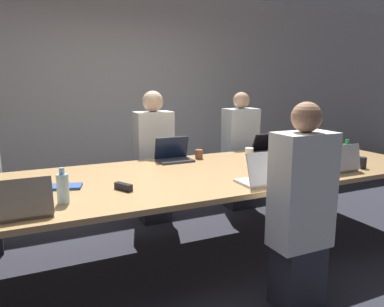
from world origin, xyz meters
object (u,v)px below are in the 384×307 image
(laptop_near_midright, at_px, (265,175))
(person_near_midright, at_px, (301,212))
(laptop_near_left, at_px, (24,205))
(bottle_far_right, at_px, (293,142))
(bottle_near_left, at_px, (63,188))
(laptop_far_right, at_px, (269,147))
(cup_near_right, at_px, (362,163))
(person_far_center, at_px, (154,159))
(laptop_near_right, at_px, (339,164))
(cup_near_midright, at_px, (295,174))
(cup_far_center, at_px, (199,154))
(laptop_far_center, at_px, (173,154))
(person_far_right, at_px, (240,153))
(stapler, at_px, (123,187))
(cup_far_right, at_px, (249,152))
(bottle_near_right, at_px, (346,154))

(laptop_near_midright, xyz_separation_m, person_near_midright, (-0.00, -0.42, -0.16))
(laptop_near_left, distance_m, person_near_midright, 1.74)
(bottle_far_right, distance_m, laptop_near_midright, 1.42)
(bottle_near_left, relative_size, laptop_far_right, 0.66)
(cup_near_right, distance_m, person_far_center, 2.08)
(cup_near_right, xyz_separation_m, bottle_near_left, (-2.56, 0.11, 0.05))
(laptop_near_right, height_order, cup_near_midright, laptop_near_right)
(cup_far_center, bearing_deg, cup_near_midright, -73.02)
(laptop_near_right, bearing_deg, laptop_far_center, -41.78)
(cup_near_right, xyz_separation_m, person_far_right, (-0.36, 1.47, -0.14))
(bottle_near_left, height_order, stapler, bottle_near_left)
(bottle_near_left, distance_m, cup_far_right, 2.11)
(laptop_near_midright, xyz_separation_m, cup_near_midright, (0.29, -0.00, -0.03))
(bottle_near_left, distance_m, person_near_midright, 1.57)
(laptop_near_midright, bearing_deg, person_far_center, -77.17)
(cup_near_right, distance_m, laptop_far_right, 1.02)
(laptop_near_right, relative_size, bottle_far_right, 1.38)
(laptop_near_right, height_order, laptop_far_right, laptop_near_right)
(cup_near_right, relative_size, person_far_center, 0.07)
(laptop_far_center, xyz_separation_m, cup_far_right, (0.82, -0.10, -0.03))
(cup_far_right, distance_m, person_near_midright, 1.49)
(laptop_far_center, relative_size, cup_near_midright, 3.57)
(person_near_midright, bearing_deg, bottle_far_right, -127.97)
(bottle_near_right, relative_size, stapler, 1.55)
(person_near_midright, bearing_deg, bottle_near_left, -22.31)
(laptop_near_right, xyz_separation_m, laptop_near_midright, (-0.83, -0.06, 0.00))
(bottle_near_left, relative_size, bottle_far_right, 0.91)
(cup_near_right, height_order, laptop_near_midright, laptop_near_midright)
(bottle_near_left, bearing_deg, laptop_far_center, 38.52)
(bottle_near_right, height_order, cup_far_center, bottle_near_right)
(stapler, bearing_deg, cup_near_midright, -40.70)
(bottle_near_right, bearing_deg, bottle_near_left, -178.57)
(person_far_right, bearing_deg, bottle_near_right, -74.90)
(person_far_center, height_order, bottle_far_right, person_far_center)
(person_far_center, bearing_deg, cup_far_right, -33.34)
(cup_far_center, xyz_separation_m, laptop_far_right, (0.83, -0.03, 0.02))
(laptop_far_center, bearing_deg, laptop_far_right, -2.49)
(laptop_far_right, bearing_deg, bottle_far_right, -17.13)
(cup_near_right, xyz_separation_m, person_far_center, (-1.46, 1.48, -0.12))
(laptop_far_center, distance_m, person_far_right, 1.17)
(laptop_near_midright, bearing_deg, bottle_far_right, -138.38)
(bottle_near_right, height_order, bottle_far_right, bottle_far_right)
(bottle_near_left, height_order, bottle_far_right, bottle_far_right)
(person_far_center, height_order, person_far_right, person_far_center)
(cup_near_right, height_order, bottle_far_right, bottle_far_right)
(laptop_near_left, distance_m, laptop_near_midright, 1.67)
(laptop_near_right, relative_size, laptop_near_midright, 0.99)
(stapler, bearing_deg, laptop_near_right, -35.12)
(cup_near_right, height_order, cup_near_midright, cup_near_right)
(laptop_near_left, height_order, person_far_right, person_far_right)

